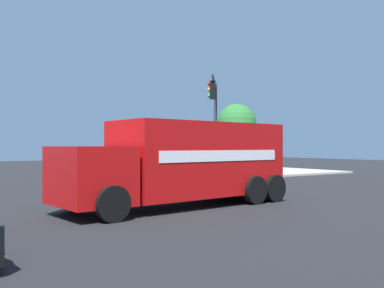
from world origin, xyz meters
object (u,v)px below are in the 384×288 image
delivery_truck (184,162)px  pedestrian_near_corner (231,160)px  pedestrian_crossing (198,158)px  shade_tree_near (237,123)px  traffic_light_secondary (214,113)px

delivery_truck → pedestrian_near_corner: 18.66m
pedestrian_crossing → shade_tree_near: (-2.56, 2.11, 2.92)m
traffic_light_secondary → pedestrian_crossing: traffic_light_secondary is taller
shade_tree_near → pedestrian_near_corner: bearing=44.3°
delivery_truck → shade_tree_near: 22.55m
shade_tree_near → pedestrian_crossing: bearing=-39.5°
delivery_truck → traffic_light_secondary: traffic_light_secondary is taller
delivery_truck → pedestrian_crossing: bearing=-125.4°
traffic_light_secondary → pedestrian_near_corner: traffic_light_secondary is taller
delivery_truck → pedestrian_crossing: 22.41m
delivery_truck → traffic_light_secondary: bearing=-132.0°
pedestrian_crossing → pedestrian_near_corner: bearing=88.4°
pedestrian_near_corner → traffic_light_secondary: bearing=44.5°
shade_tree_near → delivery_truck: bearing=46.1°
traffic_light_secondary → shade_tree_near: 11.88m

